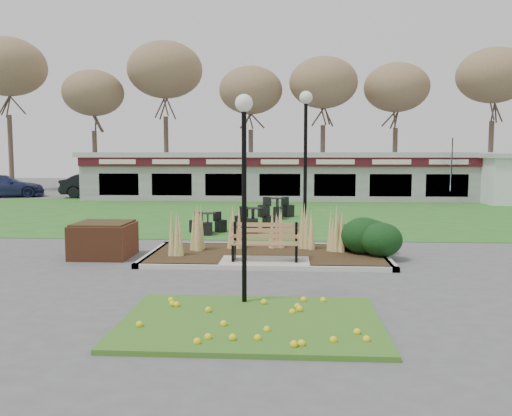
# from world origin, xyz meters

# --- Properties ---
(ground) EXTENTS (100.00, 100.00, 0.00)m
(ground) POSITION_xyz_m (0.00, 0.00, 0.00)
(ground) COLOR #515154
(ground) RESTS_ON ground
(lawn) EXTENTS (34.00, 16.00, 0.02)m
(lawn) POSITION_xyz_m (0.00, 12.00, 0.01)
(lawn) COLOR #27651F
(lawn) RESTS_ON ground
(flower_bed) EXTENTS (4.20, 3.00, 0.16)m
(flower_bed) POSITION_xyz_m (0.00, -4.60, 0.07)
(flower_bed) COLOR #3C6D1F
(flower_bed) RESTS_ON ground
(planting_bed) EXTENTS (6.75, 3.40, 1.27)m
(planting_bed) POSITION_xyz_m (1.27, 1.35, 0.37)
(planting_bed) COLOR black
(planting_bed) RESTS_ON ground
(park_bench) EXTENTS (1.70, 0.66, 0.93)m
(park_bench) POSITION_xyz_m (0.00, 0.25, 0.59)
(park_bench) COLOR olive
(park_bench) RESTS_ON ground
(brick_planter) EXTENTS (1.50, 1.50, 0.95)m
(brick_planter) POSITION_xyz_m (-4.40, 1.00, 0.48)
(brick_planter) COLOR brown
(brick_planter) RESTS_ON ground
(food_pavilion) EXTENTS (24.60, 3.40, 2.90)m
(food_pavilion) POSITION_xyz_m (0.00, 19.96, 1.48)
(food_pavilion) COLOR gray
(food_pavilion) RESTS_ON ground
(tree_backdrop) EXTENTS (47.24, 5.24, 10.36)m
(tree_backdrop) POSITION_xyz_m (0.00, 28.00, 8.36)
(tree_backdrop) COLOR #47382B
(tree_backdrop) RESTS_ON ground
(lamp_post_near_left) EXTENTS (0.32, 0.32, 3.82)m
(lamp_post_near_left) POSITION_xyz_m (-0.20, -3.50, 2.78)
(lamp_post_near_left) COLOR black
(lamp_post_near_left) RESTS_ON ground
(lamp_post_near_right) EXTENTS (0.38, 0.38, 4.64)m
(lamp_post_near_right) POSITION_xyz_m (1.07, 3.20, 3.38)
(lamp_post_near_right) COLOR black
(lamp_post_near_right) RESTS_ON ground
(bistro_set_a) EXTENTS (1.58, 1.39, 0.84)m
(bistro_set_a) POSITION_xyz_m (-0.68, 6.12, 0.30)
(bistro_set_a) COLOR black
(bistro_set_a) RESTS_ON ground
(bistro_set_b) EXTENTS (1.32, 1.24, 0.71)m
(bistro_set_b) POSITION_xyz_m (-2.25, 5.52, 0.26)
(bistro_set_b) COLOR black
(bistro_set_b) RESTS_ON ground
(bistro_set_d) EXTENTS (1.62, 1.50, 0.86)m
(bistro_set_d) POSITION_xyz_m (0.03, 10.35, 0.31)
(bistro_set_d) COLOR black
(bistro_set_d) RESTS_ON ground
(patio_umbrella) EXTENTS (2.76, 2.78, 2.60)m
(patio_umbrella) POSITION_xyz_m (9.68, 18.00, 1.65)
(patio_umbrella) COLOR black
(patio_umbrella) RESTS_ON ground
(car_black) EXTENTS (4.96, 1.90, 1.61)m
(car_black) POSITION_xyz_m (-11.60, 21.00, 0.81)
(car_black) COLOR black
(car_black) RESTS_ON ground
(car_blue) EXTENTS (5.40, 3.67, 1.45)m
(car_blue) POSITION_xyz_m (-18.06, 21.00, 0.73)
(car_blue) COLOR navy
(car_blue) RESTS_ON ground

